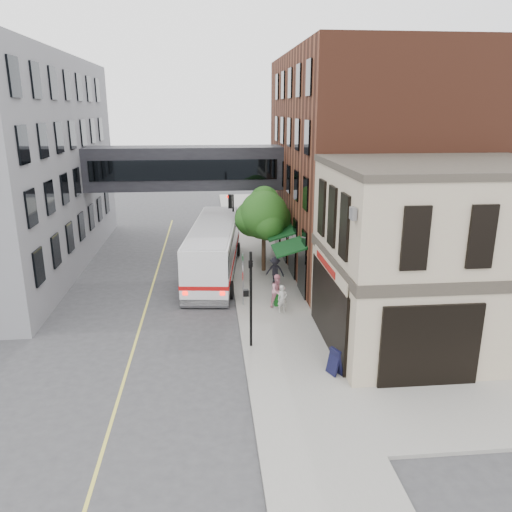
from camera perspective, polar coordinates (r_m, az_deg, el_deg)
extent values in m
plane|color=#38383A|center=(21.60, -1.19, -12.97)|extent=(120.00, 120.00, 0.00)
cube|color=gray|center=(34.58, 0.36, -1.24)|extent=(4.00, 60.00, 0.15)
cube|color=tan|center=(24.10, 20.22, -0.31)|extent=(10.00, 8.00, 8.15)
cube|color=#38332B|center=(24.08, 20.24, -0.14)|extent=(10.12, 8.12, 0.50)
cube|color=#38332B|center=(23.31, 21.26, 9.68)|extent=(10.12, 8.12, 0.30)
cube|color=black|center=(23.15, 8.23, -5.95)|extent=(0.14, 6.40, 3.40)
cube|color=black|center=(23.14, 8.13, -5.96)|extent=(0.04, 5.90, 3.00)
cube|color=maroon|center=(23.02, 7.93, -0.91)|extent=(0.03, 3.60, 0.32)
cube|color=#582A1B|center=(35.80, 13.27, 10.28)|extent=(12.00, 18.00, 14.00)
cube|color=black|center=(33.69, 2.34, 3.43)|extent=(1.80, 13.00, 0.40)
cube|color=black|center=(37.02, -8.11, 9.97)|extent=(14.00, 3.00, 3.00)
cube|color=black|center=(35.48, -8.21, 9.68)|extent=(13.00, 0.08, 1.40)
cube|color=black|center=(38.56, -8.02, 10.23)|extent=(13.00, 0.08, 1.40)
cylinder|color=black|center=(22.40, -0.59, -5.05)|extent=(0.12, 0.12, 4.50)
cube|color=black|center=(22.25, -1.16, -4.23)|extent=(0.25, 0.22, 0.30)
imported|color=black|center=(21.78, -0.60, -0.52)|extent=(0.20, 0.16, 1.00)
cylinder|color=black|center=(36.73, -2.60, 3.57)|extent=(0.12, 0.12, 4.50)
cube|color=black|center=(36.64, -2.95, 4.09)|extent=(0.25, 0.22, 0.30)
cube|color=black|center=(36.37, -2.98, 6.25)|extent=(0.28, 0.28, 1.00)
sphere|color=#FF0C05|center=(36.30, -3.25, 6.78)|extent=(0.18, 0.18, 0.18)
cylinder|color=gray|center=(27.33, -1.48, -2.67)|extent=(0.08, 0.08, 3.00)
cube|color=white|center=(27.11, -1.54, -1.27)|extent=(0.03, 0.75, 0.22)
cube|color=#0C591E|center=(26.94, -1.55, -0.16)|extent=(0.03, 0.70, 0.18)
cube|color=#B20C0C|center=(27.26, -1.53, -2.27)|extent=(0.03, 0.30, 0.40)
cylinder|color=#382619|center=(33.22, 0.88, 0.66)|extent=(0.28, 0.28, 2.80)
sphere|color=#154F19|center=(32.64, 0.90, 4.72)|extent=(3.20, 3.20, 3.20)
sphere|color=#154F19|center=(33.31, 2.17, 4.24)|extent=(2.20, 2.20, 2.20)
sphere|color=#154F19|center=(32.93, -0.37, 4.29)|extent=(2.40, 2.40, 2.40)
sphere|color=#154F19|center=(33.08, 0.96, 6.29)|extent=(2.00, 2.00, 2.00)
cube|color=#D8CC4C|center=(30.87, -11.94, -3.98)|extent=(0.12, 40.00, 0.01)
cube|color=white|center=(32.93, -4.81, 0.86)|extent=(4.01, 12.55, 3.11)
cube|color=black|center=(32.79, -4.83, 1.76)|extent=(4.06, 12.34, 1.13)
cube|color=#B20C0C|center=(33.08, -4.79, -0.03)|extent=(4.08, 12.57, 0.24)
cylinder|color=black|center=(29.23, -8.21, -3.86)|extent=(0.44, 1.10, 1.07)
cylinder|color=black|center=(28.94, -2.95, -3.92)|extent=(0.44, 1.10, 1.07)
cylinder|color=black|center=(37.31, -6.22, 0.74)|extent=(0.44, 1.10, 1.07)
cylinder|color=black|center=(37.08, -2.11, 0.72)|extent=(0.44, 1.10, 1.07)
imported|color=beige|center=(26.63, 3.03, -4.93)|extent=(0.61, 0.47, 1.50)
imported|color=pink|center=(27.31, 2.51, -3.98)|extent=(1.11, 1.01, 1.85)
imported|color=black|center=(30.65, 2.18, -1.73)|extent=(1.29, 0.99, 1.77)
cube|color=#135719|center=(27.65, 2.51, -4.88)|extent=(0.43, 0.39, 0.80)
cube|color=black|center=(21.08, 9.00, -11.82)|extent=(0.61, 0.72, 1.10)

